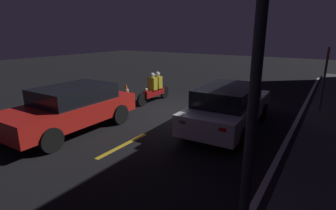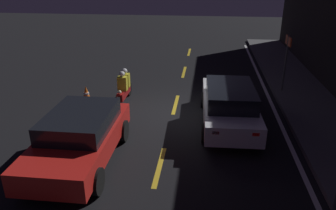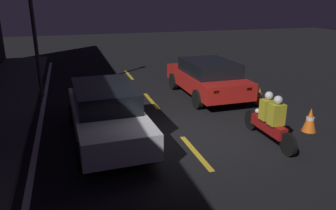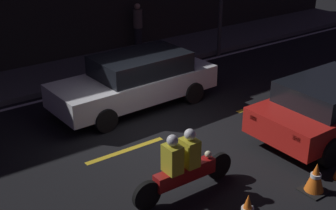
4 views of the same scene
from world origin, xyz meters
TOP-DOWN VIEW (x-y plane):
  - ground_plane at (0.00, 0.00)m, footprint 56.00×56.00m
  - lane_dash_c at (-1.00, 0.00)m, footprint 2.00×0.14m
  - lane_dash_d at (3.50, 0.00)m, footprint 2.00×0.14m
  - lane_dash_e at (8.00, 0.00)m, footprint 2.00×0.14m
  - lane_solid_kerb at (0.00, 3.83)m, footprint 25.20×0.14m
  - sedan_white at (0.57, 1.98)m, footprint 4.60×1.97m
  - taxi_red at (3.44, -2.22)m, footprint 4.30×2.01m
  - motorcycle at (-0.98, -2.09)m, footprint 2.33×0.36m
  - traffic_cone_near at (-0.74, -3.58)m, footprint 0.52×0.52m
  - traffic_cone_mid at (1.15, -3.54)m, footprint 0.49×0.49m
  - traffic_cone_far at (1.92, -3.61)m, footprint 0.39×0.39m
  - street_lamp at (5.31, 3.93)m, footprint 0.28×0.28m

SIDE VIEW (x-z plane):
  - ground_plane at x=0.00m, z-range 0.00..0.00m
  - lane_solid_kerb at x=0.00m, z-range 0.00..0.01m
  - lane_dash_c at x=-1.00m, z-range 0.00..0.01m
  - lane_dash_d at x=3.50m, z-range 0.00..0.01m
  - lane_dash_e at x=8.00m, z-range 0.00..0.01m
  - traffic_cone_mid at x=1.15m, z-range -0.01..0.62m
  - traffic_cone_far at x=1.92m, z-range -0.01..0.63m
  - traffic_cone_near at x=-0.74m, z-range -0.01..0.72m
  - motorcycle at x=-0.98m, z-range -0.05..1.31m
  - sedan_white at x=0.57m, z-range 0.04..1.48m
  - taxi_red at x=3.44m, z-range 0.06..1.49m
  - street_lamp at x=5.31m, z-range 0.36..6.12m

